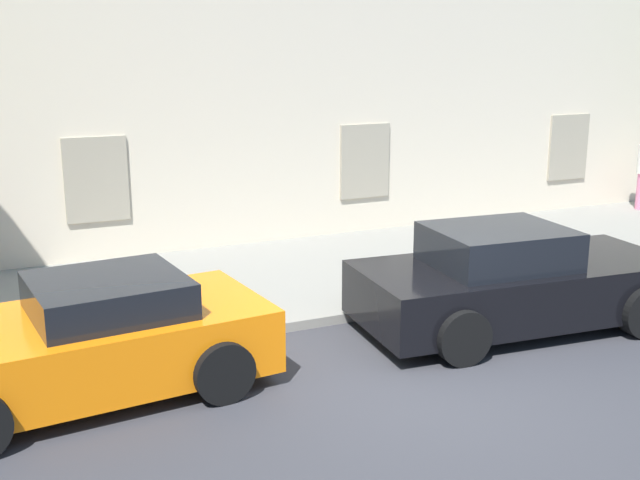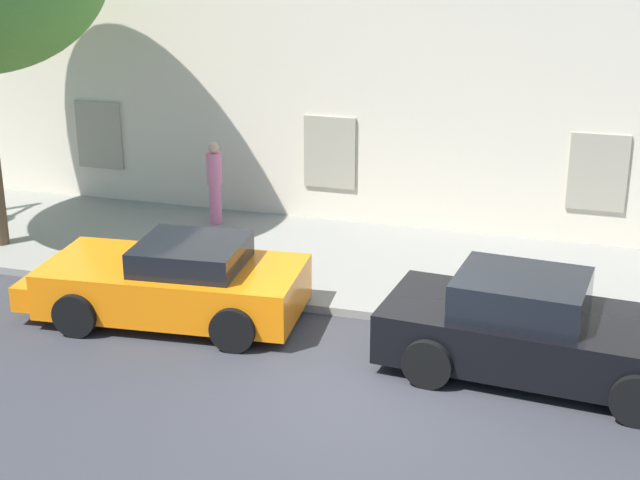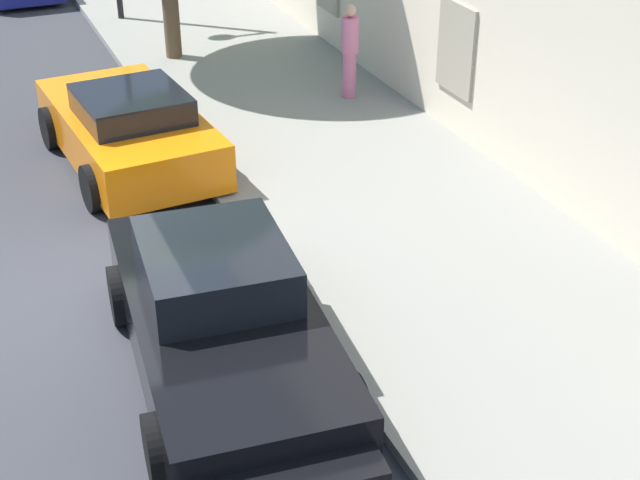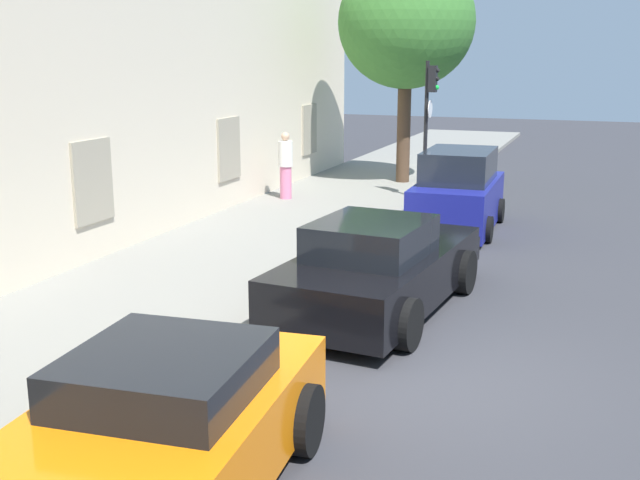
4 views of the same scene
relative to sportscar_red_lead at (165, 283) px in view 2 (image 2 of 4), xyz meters
The scene contains 5 objects.
ground_plane 4.24m from the sportscar_red_lead, 21.69° to the right, with size 80.00×80.00×0.00m, color #333338.
sidewalk 5.00m from the sportscar_red_lead, 38.37° to the left, with size 60.00×4.48×0.14m, color gray.
sportscar_red_lead is the anchor object (origin of this frame).
sportscar_yellow_flank 6.19m from the sportscar_red_lead, ahead, with size 5.08×2.45×1.47m.
pedestrian_admiring 4.51m from the sportscar_red_lead, 102.52° to the left, with size 0.34×0.34×1.73m.
Camera 2 is at (2.66, -11.30, 6.37)m, focal length 52.89 mm.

